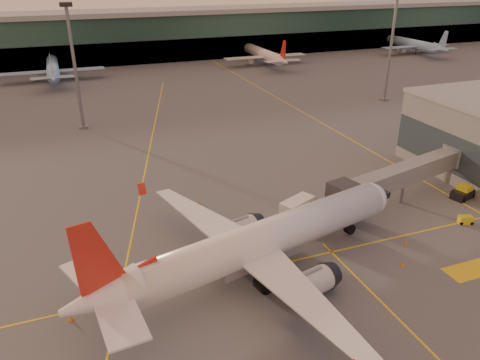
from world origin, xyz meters
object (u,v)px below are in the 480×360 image
object	(u,v)px
catering_truck	(297,211)
pushback_tug	(464,193)
main_airplane	(257,244)
gpu_cart	(466,220)

from	to	relation	value
catering_truck	pushback_tug	world-z (taller)	catering_truck
main_airplane	gpu_cart	world-z (taller)	main_airplane
gpu_cart	catering_truck	bearing A→B (deg)	179.40
catering_truck	pushback_tug	distance (m)	27.50
catering_truck	pushback_tug	xyz separation A→B (m)	(27.42, -1.60, -1.40)
catering_truck	main_airplane	bearing A→B (deg)	-162.64
main_airplane	gpu_cart	xyz separation A→B (m)	(31.21, 0.60, -3.59)
gpu_cart	pushback_tug	world-z (taller)	pushback_tug
gpu_cart	main_airplane	bearing A→B (deg)	-159.94
catering_truck	gpu_cart	distance (m)	23.19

